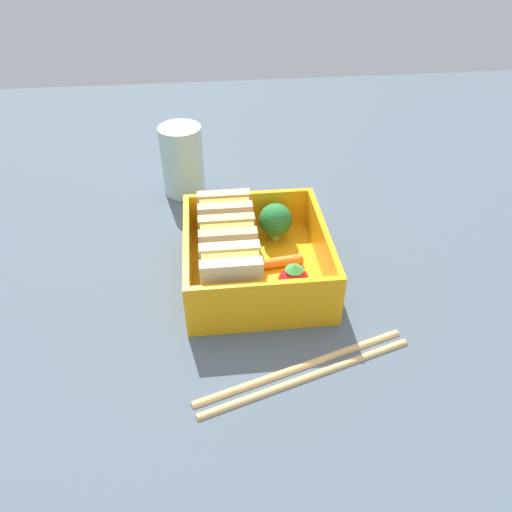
# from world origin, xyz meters

# --- Properties ---
(ground_plane) EXTENTS (1.20, 1.20, 0.02)m
(ground_plane) POSITION_xyz_m (0.00, 0.00, -0.01)
(ground_plane) COLOR #4B5964
(bento_tray) EXTENTS (0.16, 0.14, 0.01)m
(bento_tray) POSITION_xyz_m (0.00, 0.00, 0.01)
(bento_tray) COLOR #FAA712
(bento_tray) RESTS_ON ground_plane
(bento_rim) EXTENTS (0.16, 0.14, 0.04)m
(bento_rim) POSITION_xyz_m (0.00, 0.00, 0.03)
(bento_rim) COLOR #FAA712
(bento_rim) RESTS_ON bento_tray
(sandwich_left) EXTENTS (0.04, 0.06, 0.06)m
(sandwich_left) POSITION_xyz_m (-0.05, 0.03, 0.04)
(sandwich_left) COLOR beige
(sandwich_left) RESTS_ON bento_tray
(sandwich_center_left) EXTENTS (0.04, 0.06, 0.06)m
(sandwich_center_left) POSITION_xyz_m (0.00, 0.03, 0.04)
(sandwich_center_left) COLOR tan
(sandwich_center_left) RESTS_ON bento_tray
(sandwich_center) EXTENTS (0.04, 0.06, 0.06)m
(sandwich_center) POSITION_xyz_m (0.05, 0.03, 0.04)
(sandwich_center) COLOR #D2BB86
(sandwich_center) RESTS_ON bento_tray
(strawberry_far_left) EXTENTS (0.03, 0.03, 0.04)m
(strawberry_far_left) POSITION_xyz_m (-0.04, -0.03, 0.03)
(strawberry_far_left) COLOR red
(strawberry_far_left) RESTS_ON bento_tray
(carrot_stick_far_left) EXTENTS (0.02, 0.05, 0.01)m
(carrot_stick_far_left) POSITION_xyz_m (-0.00, -0.03, 0.02)
(carrot_stick_far_left) COLOR orange
(carrot_stick_far_left) RESTS_ON bento_tray
(broccoli_floret) EXTENTS (0.04, 0.04, 0.04)m
(broccoli_floret) POSITION_xyz_m (0.05, -0.03, 0.04)
(broccoli_floret) COLOR #8ACD6D
(broccoli_floret) RESTS_ON bento_tray
(chopstick_pair) EXTENTS (0.08, 0.19, 0.01)m
(chopstick_pair) POSITION_xyz_m (-0.13, -0.03, 0.00)
(chopstick_pair) COLOR tan
(chopstick_pair) RESTS_ON ground_plane
(drinking_glass) EXTENTS (0.05, 0.05, 0.09)m
(drinking_glass) POSITION_xyz_m (0.18, 0.07, 0.04)
(drinking_glass) COLOR silver
(drinking_glass) RESTS_ON ground_plane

